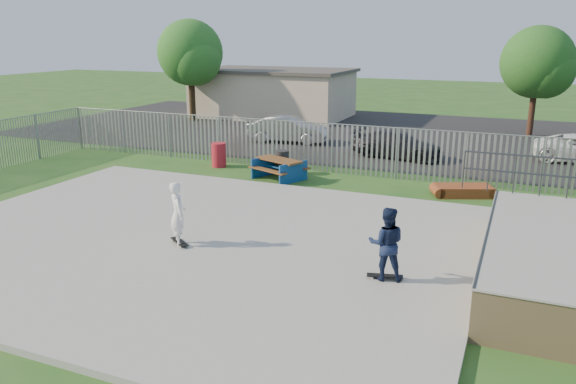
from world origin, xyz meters
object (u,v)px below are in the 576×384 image
at_px(trash_bin_grey, 282,162).
at_px(car_dark, 398,145).
at_px(tree_left, 190,53).
at_px(skater_white, 178,214).
at_px(car_silver, 288,129).
at_px(skater_navy, 386,244).
at_px(tree_mid, 537,62).
at_px(picnic_table, 279,169).
at_px(funbox, 463,191).
at_px(trash_bin_red, 219,155).

bearing_deg(trash_bin_grey, car_dark, 53.16).
bearing_deg(tree_left, trash_bin_grey, -44.78).
bearing_deg(skater_white, car_silver, -32.89).
bearing_deg(skater_navy, tree_left, -62.89).
bearing_deg(tree_mid, picnic_table, -122.05).
bearing_deg(car_dark, funbox, -138.14).
xyz_separation_m(trash_bin_grey, tree_mid, (9.10, 13.30, 3.51)).
xyz_separation_m(tree_mid, skater_white, (-8.23, -21.94, -3.01)).
xyz_separation_m(car_silver, skater_navy, (8.74, -15.04, 0.28)).
distance_m(tree_mid, skater_navy, 22.34).
relative_size(funbox, tree_mid, 0.34).
relative_size(car_silver, car_dark, 1.00).
distance_m(picnic_table, trash_bin_grey, 0.87).
xyz_separation_m(funbox, skater_navy, (-0.80, -8.18, 0.80)).
height_order(tree_mid, skater_white, tree_mid).
bearing_deg(funbox, skater_navy, -117.85).
height_order(trash_bin_grey, tree_mid, tree_mid).
xyz_separation_m(picnic_table, trash_bin_red, (-3.21, 0.94, 0.10)).
distance_m(picnic_table, skater_white, 7.85).
relative_size(car_dark, tree_left, 0.64).
distance_m(trash_bin_red, car_silver, 6.29).
bearing_deg(funbox, skater_white, -149.67).
bearing_deg(car_dark, skater_white, 176.96).
bearing_deg(trash_bin_red, car_dark, 35.62).
distance_m(funbox, car_dark, 6.37).
distance_m(tree_mid, skater_white, 23.62).
xyz_separation_m(car_dark, skater_white, (-2.75, -13.46, 0.36)).
height_order(trash_bin_red, skater_white, skater_white).
relative_size(trash_bin_grey, skater_navy, 0.57).
height_order(skater_navy, skater_white, same).
bearing_deg(skater_white, tree_mid, -65.87).
bearing_deg(tree_mid, funbox, -98.21).
relative_size(funbox, skater_white, 1.22).
xyz_separation_m(trash_bin_red, car_dark, (6.58, 4.71, 0.11)).
bearing_deg(picnic_table, trash_bin_red, -173.94).
distance_m(picnic_table, tree_mid, 17.05).
xyz_separation_m(car_silver, tree_mid, (11.53, 6.92, 3.29)).
bearing_deg(picnic_table, funbox, 25.39).
bearing_deg(skater_white, tree_left, -13.86).
bearing_deg(tree_mid, trash_bin_red, -132.44).
bearing_deg(trash_bin_red, funbox, -3.37).
distance_m(funbox, skater_navy, 8.26).
bearing_deg(funbox, car_silver, 122.05).
relative_size(trash_bin_red, trash_bin_grey, 1.07).
height_order(trash_bin_red, car_silver, car_silver).
bearing_deg(trash_bin_red, tree_left, 126.85).
distance_m(picnic_table, funbox, 6.87).
bearing_deg(funbox, car_dark, 101.11).
bearing_deg(tree_mid, trash_bin_grey, -124.38).
height_order(car_dark, tree_mid, tree_mid).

